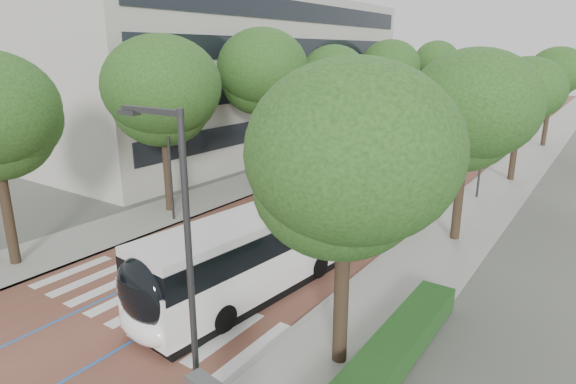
{
  "coord_description": "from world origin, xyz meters",
  "views": [
    {
      "loc": [
        13.58,
        -9.29,
        9.14
      ],
      "look_at": [
        0.56,
        9.61,
        2.4
      ],
      "focal_mm": 30.0,
      "sensor_mm": 36.0,
      "label": 1
    }
  ],
  "objects": [
    {
      "name": "lane_line_left",
      "position": [
        -1.6,
        40.0,
        0.02
      ],
      "size": [
        0.12,
        126.0,
        0.01
      ],
      "primitive_type": "cube",
      "color": "blue",
      "rests_on": "road"
    },
    {
      "name": "bus_queued_0",
      "position": [
        2.26,
        23.93,
        1.62
      ],
      "size": [
        2.94,
        12.47,
        3.2
      ],
      "rotation": [
        0.0,
        0.0,
        -0.03
      ],
      "color": "white",
      "rests_on": "ground"
    },
    {
      "name": "road",
      "position": [
        0.0,
        40.0,
        0.01
      ],
      "size": [
        11.0,
        140.0,
        0.02
      ],
      "primitive_type": "cube",
      "color": "brown",
      "rests_on": "ground"
    },
    {
      "name": "kerb_right",
      "position": [
        5.6,
        40.0,
        0.06
      ],
      "size": [
        0.2,
        140.0,
        0.14
      ],
      "primitive_type": "cube",
      "color": "gray",
      "rests_on": "ground"
    },
    {
      "name": "kerb_left",
      "position": [
        -5.6,
        40.0,
        0.06
      ],
      "size": [
        0.2,
        140.0,
        0.14
      ],
      "primitive_type": "cube",
      "color": "gray",
      "rests_on": "ground"
    },
    {
      "name": "ground",
      "position": [
        0.0,
        0.0,
        0.0
      ],
      "size": [
        160.0,
        160.0,
        0.0
      ],
      "primitive_type": "plane",
      "color": "#51544C",
      "rests_on": "ground"
    },
    {
      "name": "trees_right",
      "position": [
        7.7,
        19.92,
        6.21
      ],
      "size": [
        6.01,
        47.5,
        8.97
      ],
      "color": "black",
      "rests_on": "ground"
    },
    {
      "name": "lamp_post_left",
      "position": [
        -6.1,
        8.0,
        4.12
      ],
      "size": [
        0.14,
        0.14,
        8.0
      ],
      "primitive_type": "cylinder",
      "color": "#323235",
      "rests_on": "sidewalk_left"
    },
    {
      "name": "streetlight_near",
      "position": [
        6.62,
        -3.0,
        4.82
      ],
      "size": [
        1.82,
        0.2,
        8.0
      ],
      "color": "#323235",
      "rests_on": "sidewalk_right"
    },
    {
      "name": "sidewalk_left",
      "position": [
        -7.5,
        40.0,
        0.06
      ],
      "size": [
        4.0,
        140.0,
        0.12
      ],
      "primitive_type": "cube",
      "color": "gray",
      "rests_on": "ground"
    },
    {
      "name": "lane_line_right",
      "position": [
        1.6,
        40.0,
        0.02
      ],
      "size": [
        0.12,
        126.0,
        0.01
      ],
      "primitive_type": "cube",
      "color": "blue",
      "rests_on": "road"
    },
    {
      "name": "trees_left",
      "position": [
        -7.5,
        24.22,
        6.97
      ],
      "size": [
        6.46,
        60.49,
        10.12
      ],
      "color": "black",
      "rests_on": "ground"
    },
    {
      "name": "lead_bus",
      "position": [
        3.12,
        7.47,
        1.63
      ],
      "size": [
        4.23,
        18.55,
        3.2
      ],
      "rotation": [
        0.0,
        0.0,
        -0.1
      ],
      "color": "black",
      "rests_on": "ground"
    },
    {
      "name": "bus_queued_1",
      "position": [
        2.27,
        36.95,
        1.62
      ],
      "size": [
        2.64,
        12.42,
        3.2
      ],
      "rotation": [
        0.0,
        0.0,
        -0.01
      ],
      "color": "white",
      "rests_on": "ground"
    },
    {
      "name": "office_building",
      "position": [
        -19.47,
        28.0,
        7.0
      ],
      "size": [
        18.11,
        40.0,
        14.0
      ],
      "color": "#ABA89E",
      "rests_on": "ground"
    },
    {
      "name": "zebra_crossing",
      "position": [
        0.2,
        1.0,
        0.03
      ],
      "size": [
        10.55,
        3.6,
        0.01
      ],
      "color": "silver",
      "rests_on": "ground"
    },
    {
      "name": "streetlight_far",
      "position": [
        6.62,
        22.0,
        4.82
      ],
      "size": [
        1.82,
        0.2,
        8.0
      ],
      "color": "#323235",
      "rests_on": "sidewalk_right"
    },
    {
      "name": "sidewalk_right",
      "position": [
        7.5,
        40.0,
        0.06
      ],
      "size": [
        4.0,
        140.0,
        0.12
      ],
      "primitive_type": "cube",
      "color": "gray",
      "rests_on": "ground"
    }
  ]
}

